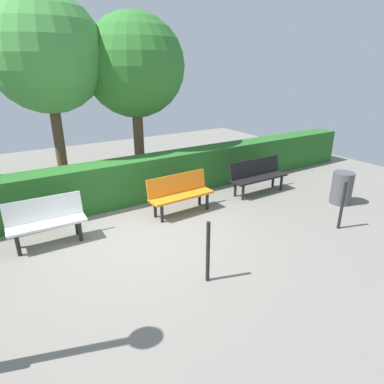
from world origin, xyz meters
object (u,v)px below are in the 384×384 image
Objects in this scene: bench_white at (46,219)px; trash_bin at (342,188)px; bench_orange at (180,192)px; tree_near at (134,67)px; tree_mid at (46,55)px; bench_black at (258,174)px.

trash_bin is (-6.29, 1.73, -0.09)m from bench_white.
bench_orange is 0.34× the size of tree_near.
tree_mid is 7.65m from trash_bin.
tree_mid is at bearing -105.99° from bench_white.
tree_mid reaches higher than trash_bin.
tree_near is at bearing -52.04° from trash_bin.
bench_black is 0.34× the size of tree_mid.
bench_black is 2.02m from trash_bin.
trash_bin is at bearing 153.45° from bench_orange.
bench_orange is at bearing 121.65° from tree_mid.
bench_white is at bearing 72.04° from tree_mid.
tree_mid is (-0.93, -2.86, 2.87)m from bench_white.
tree_near is (2.12, -2.62, 2.59)m from bench_black.
bench_black is 4.25m from tree_near.
tree_near reaches higher than bench_black.
tree_near is at bearing -51.08° from bench_black.
bench_black is 1.08× the size of bench_orange.
tree_near is at bearing 170.38° from tree_mid.
tree_mid is 6.12× the size of trash_bin.
tree_mid reaches higher than tree_near.
bench_black is 1.19× the size of bench_white.
bench_white is at bearing -4.44° from bench_orange.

